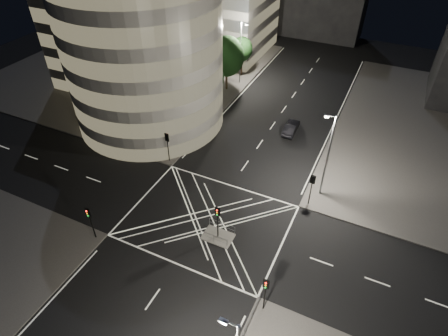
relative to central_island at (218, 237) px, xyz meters
The scene contains 20 objects.
ground 2.50m from the central_island, 143.13° to the left, with size 120.00×120.00×0.00m, color black.
sidewalk_far_left 42.11m from the central_island, 137.41° to the left, with size 42.00×42.00×0.15m, color #4A4745.
central_island is the anchor object (origin of this frame).
office_tower_curved 32.93m from the central_island, 138.33° to the left, with size 30.00×29.00×27.20m.
tree_a 16.87m from the central_island, 139.97° to the left, with size 4.27×4.27×6.66m.
tree_b 21.16m from the central_island, 127.15° to the left, with size 4.26×4.26×6.79m.
tree_c 26.13m from the central_island, 119.05° to the left, with size 4.36×4.36×6.97m.
tree_d 31.61m from the central_island, 113.68° to the left, with size 5.46×5.46×8.61m.
tree_e 36.97m from the central_island, 109.92° to the left, with size 3.55×3.55×6.52m.
traffic_signal_fl 13.91m from the central_island, 142.46° to the left, with size 0.55×0.22×4.00m.
traffic_signal_nl 12.36m from the central_island, 153.86° to the right, with size 0.55×0.22×4.00m.
traffic_signal_fr 11.10m from the central_island, 50.67° to the left, with size 0.55×0.22×4.00m.
traffic_signal_nr 9.08m from the central_island, 37.93° to the right, with size 0.55×0.22×4.00m.
traffic_signal_island 2.84m from the central_island, ahead, with size 0.55×0.22×4.00m.
street_lamp_left_near 18.52m from the central_island, 130.27° to the left, with size 1.25×0.25×10.00m.
street_lamp_left_far 33.95m from the central_island, 109.95° to the left, with size 1.25×0.25×10.00m.
street_lamp_right_far 13.98m from the central_island, 54.70° to the left, with size 1.25×0.25×10.00m.
railing_island_south 1.10m from the central_island, 90.00° to the right, with size 2.80×0.06×1.10m, color slate.
railing_island_north 1.10m from the central_island, 90.00° to the left, with size 2.80×0.06×1.10m, color slate.
sedan 21.08m from the central_island, 87.94° to the left, with size 1.51×4.33×1.43m, color black.
Camera 1 is at (13.03, -23.19, 28.77)m, focal length 30.00 mm.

